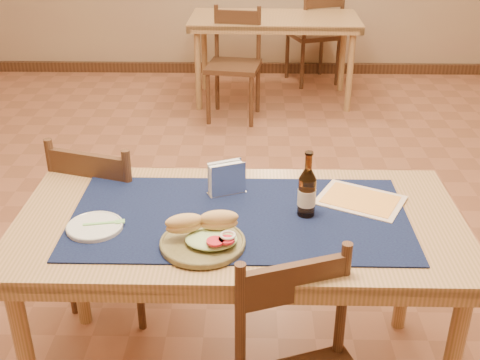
{
  "coord_description": "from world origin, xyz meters",
  "views": [
    {
      "loc": [
        0.04,
        -2.65,
        1.84
      ],
      "look_at": [
        0.0,
        -0.7,
        0.85
      ],
      "focal_mm": 45.0,
      "sensor_mm": 36.0,
      "label": 1
    }
  ],
  "objects_px": {
    "chair_main_far": "(114,220)",
    "napkin_holder": "(227,179)",
    "beer_bottle": "(307,192)",
    "main_table": "(239,237)",
    "back_table": "(274,26)",
    "sandwich_plate": "(204,237)"
  },
  "relations": [
    {
      "from": "beer_bottle",
      "to": "napkin_holder",
      "type": "height_order",
      "value": "beer_bottle"
    },
    {
      "from": "sandwich_plate",
      "to": "beer_bottle",
      "type": "height_order",
      "value": "beer_bottle"
    },
    {
      "from": "napkin_holder",
      "to": "chair_main_far",
      "type": "bearing_deg",
      "value": 151.55
    },
    {
      "from": "chair_main_far",
      "to": "napkin_holder",
      "type": "distance_m",
      "value": 0.69
    },
    {
      "from": "chair_main_far",
      "to": "sandwich_plate",
      "type": "relative_size",
      "value": 3.14
    },
    {
      "from": "back_table",
      "to": "napkin_holder",
      "type": "height_order",
      "value": "napkin_holder"
    },
    {
      "from": "sandwich_plate",
      "to": "beer_bottle",
      "type": "distance_m",
      "value": 0.41
    },
    {
      "from": "main_table",
      "to": "beer_bottle",
      "type": "bearing_deg",
      "value": 4.4
    },
    {
      "from": "main_table",
      "to": "beer_bottle",
      "type": "distance_m",
      "value": 0.3
    },
    {
      "from": "back_table",
      "to": "sandwich_plate",
      "type": "height_order",
      "value": "sandwich_plate"
    },
    {
      "from": "main_table",
      "to": "beer_bottle",
      "type": "xyz_separation_m",
      "value": [
        0.24,
        0.02,
        0.18
      ]
    },
    {
      "from": "back_table",
      "to": "sandwich_plate",
      "type": "bearing_deg",
      "value": -95.35
    },
    {
      "from": "main_table",
      "to": "chair_main_far",
      "type": "distance_m",
      "value": 0.76
    },
    {
      "from": "back_table",
      "to": "napkin_holder",
      "type": "relative_size",
      "value": 9.51
    },
    {
      "from": "napkin_holder",
      "to": "sandwich_plate",
      "type": "bearing_deg",
      "value": -99.1
    },
    {
      "from": "main_table",
      "to": "napkin_holder",
      "type": "height_order",
      "value": "napkin_holder"
    },
    {
      "from": "back_table",
      "to": "beer_bottle",
      "type": "bearing_deg",
      "value": -89.85
    },
    {
      "from": "main_table",
      "to": "back_table",
      "type": "relative_size",
      "value": 1.09
    },
    {
      "from": "beer_bottle",
      "to": "napkin_holder",
      "type": "relative_size",
      "value": 1.58
    },
    {
      "from": "chair_main_far",
      "to": "napkin_holder",
      "type": "xyz_separation_m",
      "value": [
        0.52,
        -0.28,
        0.35
      ]
    },
    {
      "from": "main_table",
      "to": "sandwich_plate",
      "type": "xyz_separation_m",
      "value": [
        -0.11,
        -0.19,
        0.12
      ]
    },
    {
      "from": "beer_bottle",
      "to": "back_table",
      "type": "bearing_deg",
      "value": 90.15
    }
  ]
}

